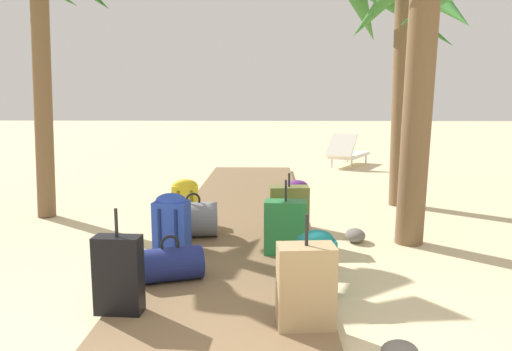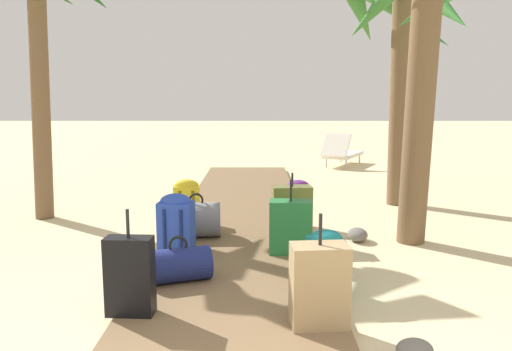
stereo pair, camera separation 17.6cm
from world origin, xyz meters
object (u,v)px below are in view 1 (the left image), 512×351
at_px(backpack_yellow, 185,200).
at_px(backpack_purple, 296,200).
at_px(suitcase_black, 119,275).
at_px(suitcase_tan, 306,286).
at_px(duffel_bag_grey, 194,219).
at_px(duffel_bag_navy, 171,264).
at_px(backpack_blue, 172,221).
at_px(lounge_chair, 348,153).
at_px(suitcase_olive, 289,212).
at_px(suitcase_green, 286,227).
at_px(palm_tree_far_right, 409,31).
at_px(backpack_teal, 317,257).

distance_m(backpack_yellow, backpack_purple, 1.38).
xyz_separation_m(suitcase_black, backpack_yellow, (0.05, 2.60, 0.01)).
xyz_separation_m(suitcase_tan, duffel_bag_grey, (-1.10, 2.20, -0.09)).
xyz_separation_m(backpack_yellow, suitcase_tan, (1.28, -2.78, -0.01)).
relative_size(duffel_bag_navy, suitcase_tan, 0.77).
height_order(duffel_bag_navy, duffel_bag_grey, duffel_bag_grey).
bearing_deg(backpack_yellow, backpack_blue, -87.25).
relative_size(duffel_bag_grey, lounge_chair, 0.34).
bearing_deg(backpack_purple, suitcase_black, -117.68).
xyz_separation_m(suitcase_black, suitcase_olive, (1.30, 2.02, 0.00)).
bearing_deg(backpack_yellow, suitcase_tan, -65.21).
bearing_deg(suitcase_tan, backpack_purple, 88.16).
height_order(backpack_blue, duffel_bag_navy, backpack_blue).
bearing_deg(suitcase_green, lounge_chair, 76.33).
bearing_deg(duffel_bag_navy, suitcase_olive, 52.30).
height_order(suitcase_tan, palm_tree_far_right, palm_tree_far_right).
height_order(suitcase_olive, palm_tree_far_right, palm_tree_far_right).
height_order(suitcase_olive, suitcase_tan, suitcase_tan).
xyz_separation_m(backpack_yellow, duffel_bag_navy, (0.20, -1.95, -0.15)).
xyz_separation_m(backpack_teal, backpack_purple, (-0.05, 2.18, 0.03)).
bearing_deg(backpack_teal, suitcase_black, -160.02).
relative_size(suitcase_olive, suitcase_green, 0.97).
height_order(backpack_teal, palm_tree_far_right, palm_tree_far_right).
height_order(backpack_yellow, palm_tree_far_right, palm_tree_far_right).
distance_m(backpack_purple, suitcase_tan, 2.89).
xyz_separation_m(backpack_blue, suitcase_green, (1.14, -0.01, -0.05)).
height_order(suitcase_black, backpack_yellow, suitcase_black).
height_order(backpack_blue, duffel_bag_grey, backpack_blue).
bearing_deg(suitcase_tan, duffel_bag_navy, 142.79).
xyz_separation_m(duffel_bag_navy, palm_tree_far_right, (2.88, 3.55, 2.36)).
bearing_deg(palm_tree_far_right, suitcase_black, -126.64).
distance_m(backpack_yellow, duffel_bag_grey, 0.62).
distance_m(suitcase_black, duffel_bag_grey, 2.04).
xyz_separation_m(backpack_blue, backpack_purple, (1.32, 1.27, -0.04)).
bearing_deg(backpack_teal, suitcase_tan, -101.21).
relative_size(suitcase_green, duffel_bag_grey, 1.33).
distance_m(backpack_teal, backpack_purple, 2.18).
bearing_deg(backpack_purple, backpack_teal, -88.74).
distance_m(backpack_teal, duffel_bag_navy, 1.24).
distance_m(suitcase_tan, duffel_bag_grey, 2.46).
bearing_deg(backpack_yellow, duffel_bag_grey, -71.98).
distance_m(backpack_purple, palm_tree_far_right, 3.18).
bearing_deg(backpack_blue, duffel_bag_navy, -79.87).
bearing_deg(duffel_bag_navy, backpack_blue, 100.13).
bearing_deg(suitcase_olive, suitcase_black, -122.83).
bearing_deg(duffel_bag_grey, palm_tree_far_right, 36.99).
height_order(suitcase_black, palm_tree_far_right, palm_tree_far_right).
bearing_deg(lounge_chair, suitcase_black, -109.24).
bearing_deg(palm_tree_far_right, backpack_yellow, -152.56).
distance_m(backpack_teal, suitcase_tan, 0.72).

